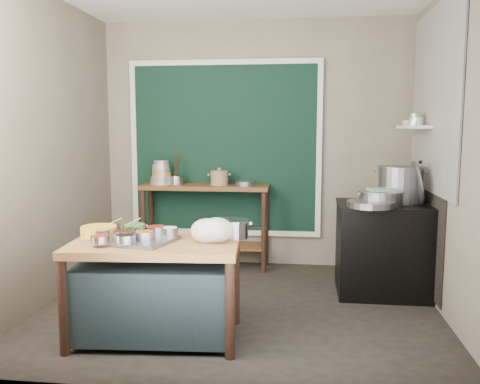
# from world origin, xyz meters

# --- Properties ---
(floor) EXTENTS (3.50, 3.00, 0.02)m
(floor) POSITION_xyz_m (0.00, 0.00, -0.01)
(floor) COLOR black
(floor) RESTS_ON ground
(back_wall) EXTENTS (3.50, 0.02, 2.80)m
(back_wall) POSITION_xyz_m (0.00, 1.51, 1.40)
(back_wall) COLOR #776C5B
(back_wall) RESTS_ON floor
(left_wall) EXTENTS (0.02, 3.00, 2.80)m
(left_wall) POSITION_xyz_m (-1.76, 0.00, 1.40)
(left_wall) COLOR #776C5B
(left_wall) RESTS_ON floor
(right_wall) EXTENTS (0.02, 3.00, 2.80)m
(right_wall) POSITION_xyz_m (1.76, 0.00, 1.40)
(right_wall) COLOR #776C5B
(right_wall) RESTS_ON floor
(curtain_panel) EXTENTS (2.10, 0.02, 1.90)m
(curtain_panel) POSITION_xyz_m (-0.35, 1.47, 1.35)
(curtain_panel) COLOR black
(curtain_panel) RESTS_ON back_wall
(curtain_frame) EXTENTS (2.22, 0.03, 2.02)m
(curtain_frame) POSITION_xyz_m (-0.35, 1.46, 1.35)
(curtain_frame) COLOR beige
(curtain_frame) RESTS_ON back_wall
(tile_panel) EXTENTS (0.02, 1.70, 1.70)m
(tile_panel) POSITION_xyz_m (1.74, 0.55, 1.85)
(tile_panel) COLOR #B2B2AA
(tile_panel) RESTS_ON right_wall
(soot_patch) EXTENTS (0.01, 1.30, 1.30)m
(soot_patch) POSITION_xyz_m (1.74, 0.65, 0.70)
(soot_patch) COLOR black
(soot_patch) RESTS_ON right_wall
(wall_shelf) EXTENTS (0.22, 0.70, 0.03)m
(wall_shelf) POSITION_xyz_m (1.63, 0.85, 1.60)
(wall_shelf) COLOR beige
(wall_shelf) RESTS_ON right_wall
(prep_table) EXTENTS (1.30, 0.81, 0.75)m
(prep_table) POSITION_xyz_m (-0.54, -0.75, 0.38)
(prep_table) COLOR olive
(prep_table) RESTS_ON floor
(back_counter) EXTENTS (1.45, 0.40, 0.95)m
(back_counter) POSITION_xyz_m (-0.55, 1.28, 0.47)
(back_counter) COLOR brown
(back_counter) RESTS_ON floor
(stove_block) EXTENTS (0.90, 0.68, 0.85)m
(stove_block) POSITION_xyz_m (1.35, 0.55, 0.42)
(stove_block) COLOR black
(stove_block) RESTS_ON floor
(stove_top) EXTENTS (0.92, 0.69, 0.03)m
(stove_top) POSITION_xyz_m (1.35, 0.55, 0.86)
(stove_top) COLOR black
(stove_top) RESTS_ON stove_block
(condiment_tray) EXTENTS (0.68, 0.56, 0.03)m
(condiment_tray) POSITION_xyz_m (-0.71, -0.75, 0.76)
(condiment_tray) COLOR gray
(condiment_tray) RESTS_ON prep_table
(condiment_bowls) EXTENTS (0.64, 0.49, 0.07)m
(condiment_bowls) POSITION_xyz_m (-0.75, -0.73, 0.81)
(condiment_bowls) COLOR gray
(condiment_bowls) RESTS_ON condiment_tray
(yellow_basin) EXTENTS (0.29, 0.29, 0.10)m
(yellow_basin) POSITION_xyz_m (-0.99, -0.72, 0.80)
(yellow_basin) COLOR gold
(yellow_basin) RESTS_ON prep_table
(saucepan) EXTENTS (0.26, 0.26, 0.14)m
(saucepan) POSITION_xyz_m (0.02, -0.53, 0.82)
(saucepan) COLOR gray
(saucepan) RESTS_ON prep_table
(plastic_bag_a) EXTENTS (0.28, 0.25, 0.18)m
(plastic_bag_a) POSITION_xyz_m (-0.15, -0.73, 0.84)
(plastic_bag_a) COLOR white
(plastic_bag_a) RESTS_ON prep_table
(plastic_bag_b) EXTENTS (0.29, 0.27, 0.19)m
(plastic_bag_b) POSITION_xyz_m (-0.08, -0.71, 0.84)
(plastic_bag_b) COLOR white
(plastic_bag_b) RESTS_ON prep_table
(bowl_stack) EXTENTS (0.25, 0.25, 0.28)m
(bowl_stack) POSITION_xyz_m (-1.05, 1.25, 1.07)
(bowl_stack) COLOR tan
(bowl_stack) RESTS_ON back_counter
(utensil_cup) EXTENTS (0.22, 0.22, 0.10)m
(utensil_cup) POSITION_xyz_m (-0.87, 1.26, 1.00)
(utensil_cup) COLOR gray
(utensil_cup) RESTS_ON back_counter
(ceramic_crock) EXTENTS (0.25, 0.25, 0.14)m
(ceramic_crock) POSITION_xyz_m (-0.38, 1.27, 1.02)
(ceramic_crock) COLOR #856648
(ceramic_crock) RESTS_ON back_counter
(wide_bowl) EXTENTS (0.25, 0.25, 0.05)m
(wide_bowl) POSITION_xyz_m (-0.09, 1.22, 0.98)
(wide_bowl) COLOR gray
(wide_bowl) RESTS_ON back_counter
(stock_pot) EXTENTS (0.46, 0.46, 0.35)m
(stock_pot) POSITION_xyz_m (1.48, 0.64, 1.05)
(stock_pot) COLOR gray
(stock_pot) RESTS_ON stove_top
(pot_lid) EXTENTS (0.11, 0.42, 0.41)m
(pot_lid) POSITION_xyz_m (1.61, 0.52, 1.08)
(pot_lid) COLOR gray
(pot_lid) RESTS_ON stove_top
(steamer) EXTENTS (0.53, 0.53, 0.14)m
(steamer) POSITION_xyz_m (1.27, 0.43, 0.95)
(steamer) COLOR gray
(steamer) RESTS_ON stove_top
(green_cloth) EXTENTS (0.26, 0.22, 0.02)m
(green_cloth) POSITION_xyz_m (1.27, 0.43, 1.03)
(green_cloth) COLOR #64A37D
(green_cloth) RESTS_ON steamer
(shallow_pan) EXTENTS (0.50, 0.50, 0.06)m
(shallow_pan) POSITION_xyz_m (1.16, 0.30, 0.91)
(shallow_pan) COLOR gray
(shallow_pan) RESTS_ON stove_top
(shelf_bowl_stack) EXTENTS (0.14, 0.14, 0.11)m
(shelf_bowl_stack) POSITION_xyz_m (1.63, 0.79, 1.67)
(shelf_bowl_stack) COLOR silver
(shelf_bowl_stack) RESTS_ON wall_shelf
(shelf_bowl_green) EXTENTS (0.19, 0.19, 0.05)m
(shelf_bowl_green) POSITION_xyz_m (1.63, 1.08, 1.64)
(shelf_bowl_green) COLOR gray
(shelf_bowl_green) RESTS_ON wall_shelf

